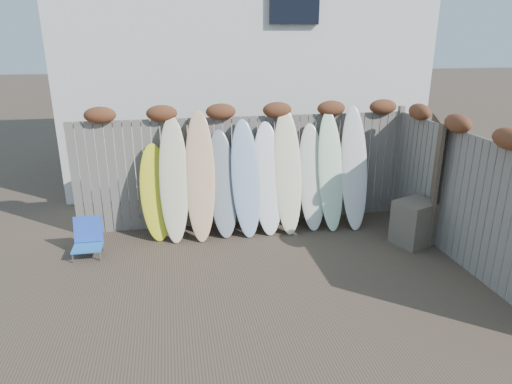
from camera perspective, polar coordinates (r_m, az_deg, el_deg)
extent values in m
plane|color=#493A2D|center=(6.56, 1.99, -11.70)|extent=(80.00, 80.00, 0.00)
cube|color=slate|center=(8.33, -1.54, 2.64)|extent=(6.00, 0.10, 2.00)
cube|color=slate|center=(9.26, 17.14, 3.80)|extent=(0.10, 0.10, 2.10)
ellipsoid|color=brown|center=(8.03, -18.93, 9.07)|extent=(0.52, 0.28, 0.28)
ellipsoid|color=brown|center=(7.95, -11.71, 9.60)|extent=(0.52, 0.28, 0.28)
ellipsoid|color=brown|center=(8.00, -4.43, 9.98)|extent=(0.52, 0.28, 0.28)
ellipsoid|color=brown|center=(8.17, 2.66, 10.21)|extent=(0.52, 0.28, 0.28)
ellipsoid|color=brown|center=(8.45, 9.38, 10.28)|extent=(0.52, 0.28, 0.28)
ellipsoid|color=brown|center=(8.84, 15.59, 10.22)|extent=(0.52, 0.28, 0.28)
cube|color=slate|center=(7.49, 24.72, -1.06)|extent=(0.10, 4.40, 2.00)
ellipsoid|color=brown|center=(6.66, 29.11, 5.82)|extent=(0.28, 0.56, 0.28)
ellipsoid|color=brown|center=(7.52, 23.91, 7.85)|extent=(0.28, 0.56, 0.28)
ellipsoid|color=brown|center=(8.44, 19.77, 9.41)|extent=(0.28, 0.56, 0.28)
cube|color=silver|center=(12.13, -2.45, 17.36)|extent=(8.00, 5.00, 6.00)
cube|color=blue|center=(7.74, -20.29, -6.50)|extent=(0.45, 0.40, 0.03)
cube|color=blue|center=(7.85, -20.23, -4.36)|extent=(0.45, 0.14, 0.41)
cylinder|color=#A4A3AA|center=(7.67, -21.94, -7.66)|extent=(0.02, 0.02, 0.17)
cylinder|color=#A1A1A8|center=(7.97, -21.49, -6.59)|extent=(0.02, 0.02, 0.17)
cylinder|color=silver|center=(7.59, -18.88, -7.56)|extent=(0.02, 0.02, 0.17)
cylinder|color=#AEAEB5|center=(7.89, -18.56, -6.48)|extent=(0.02, 0.02, 0.17)
cube|color=#493C37|center=(8.12, 19.24, -3.61)|extent=(0.79, 0.73, 0.75)
cube|color=#362C20|center=(8.44, 21.09, 1.69)|extent=(0.62, 1.26, 2.04)
ellipsoid|color=yellow|center=(7.96, -12.41, -0.05)|extent=(0.58, 0.63, 1.62)
ellipsoid|color=beige|center=(7.82, -10.25, 1.54)|extent=(0.53, 0.76, 2.08)
ellipsoid|color=#FFBC93|center=(7.80, -7.00, 1.98)|extent=(0.57, 0.81, 2.16)
ellipsoid|color=gray|center=(7.91, -4.19, 1.01)|extent=(0.55, 0.68, 1.82)
ellipsoid|color=#94ACCC|center=(7.91, -1.27, 1.71)|extent=(0.53, 0.72, 1.99)
ellipsoid|color=white|center=(8.00, 1.49, 1.68)|extent=(0.54, 0.70, 1.93)
ellipsoid|color=#F8EDBE|center=(8.06, 3.96, 2.53)|extent=(0.53, 0.77, 2.14)
ellipsoid|color=silver|center=(8.26, 7.00, 1.86)|extent=(0.52, 0.69, 1.87)
ellipsoid|color=#D1F7C8|center=(8.28, 9.31, 2.59)|extent=(0.48, 0.75, 2.08)
ellipsoid|color=silver|center=(8.41, 12.17, 2.95)|extent=(0.56, 0.81, 2.17)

